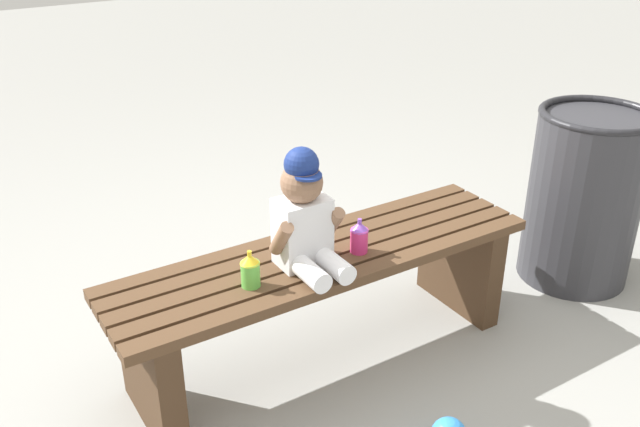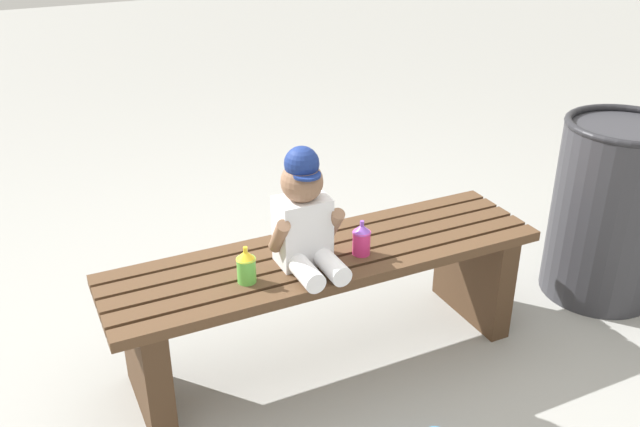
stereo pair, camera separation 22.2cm
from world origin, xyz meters
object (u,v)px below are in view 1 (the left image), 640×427
at_px(sippy_cup_left, 250,270).
at_px(sippy_cup_right, 359,236).
at_px(park_bench, 324,288).
at_px(child_figure, 305,216).
at_px(trash_bin, 584,196).

distance_m(sippy_cup_left, sippy_cup_right, 0.41).
height_order(park_bench, child_figure, child_figure).
bearing_deg(sippy_cup_left, child_figure, 6.10).
bearing_deg(sippy_cup_right, child_figure, 173.46).
distance_m(child_figure, sippy_cup_left, 0.24).
relative_size(sippy_cup_left, trash_bin, 0.17).
bearing_deg(trash_bin, sippy_cup_right, 178.52).
bearing_deg(trash_bin, child_figure, 177.76).
height_order(sippy_cup_right, trash_bin, trash_bin).
bearing_deg(child_figure, trash_bin, -2.24).
bearing_deg(child_figure, sippy_cup_right, -6.54).
xyz_separation_m(sippy_cup_right, trash_bin, (1.13, -0.03, -0.12)).
relative_size(park_bench, child_figure, 3.75).
relative_size(sippy_cup_left, sippy_cup_right, 1.00).
distance_m(sippy_cup_right, trash_bin, 1.13).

